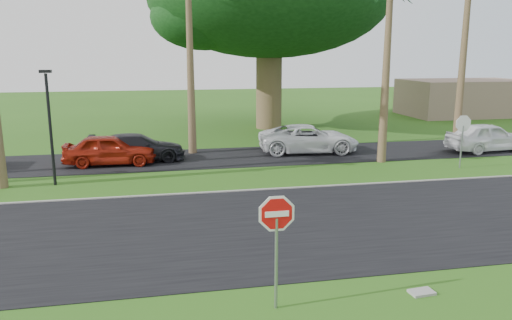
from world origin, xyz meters
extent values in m
plane|color=#2A5816|center=(0.00, 0.00, 0.00)|extent=(120.00, 120.00, 0.00)
cube|color=black|center=(0.00, 2.00, 0.01)|extent=(120.00, 8.00, 0.02)
cube|color=black|center=(0.00, 12.50, 0.01)|extent=(120.00, 5.00, 0.02)
cube|color=gray|center=(0.00, 6.05, 0.03)|extent=(120.00, 0.12, 0.06)
cylinder|color=gray|center=(0.50, -3.00, 1.00)|extent=(0.07, 0.07, 2.00)
cylinder|color=white|center=(0.50, -3.00, 2.10)|extent=(1.05, 0.02, 1.05)
cylinder|color=red|center=(0.50, -3.00, 2.10)|extent=(0.90, 0.02, 0.90)
cube|color=white|center=(0.50, -3.00, 2.10)|extent=(0.50, 0.02, 0.12)
cylinder|color=gray|center=(12.00, 8.00, 1.00)|extent=(0.07, 0.07, 2.00)
cylinder|color=white|center=(12.00, 8.00, 2.10)|extent=(1.05, 0.02, 1.05)
cylinder|color=red|center=(12.00, 8.00, 2.10)|extent=(0.90, 0.02, 0.90)
cube|color=white|center=(12.00, 8.00, 2.10)|extent=(0.50, 0.02, 0.12)
cone|color=brown|center=(0.00, 14.00, 4.75)|extent=(0.44, 0.44, 9.50)
cone|color=brown|center=(9.00, 10.00, 4.25)|extent=(0.44, 0.44, 8.50)
cone|color=brown|center=(15.00, 13.00, 6.00)|extent=(0.44, 0.44, 12.00)
cylinder|color=brown|center=(6.00, 22.00, 3.00)|extent=(1.80, 1.80, 6.00)
cylinder|color=black|center=(-6.00, 8.50, 2.25)|extent=(0.12, 0.12, 4.50)
cube|color=black|center=(-6.00, 8.50, 4.58)|extent=(0.45, 0.25, 0.12)
cube|color=gray|center=(24.00, 26.00, 1.50)|extent=(10.00, 6.00, 3.00)
imported|color=maroon|center=(-4.08, 11.88, 0.74)|extent=(4.36, 1.85, 1.47)
imported|color=black|center=(-2.83, 12.48, 0.67)|extent=(4.70, 2.03, 1.35)
imported|color=white|center=(6.14, 12.92, 0.74)|extent=(5.55, 2.96, 1.49)
imported|color=white|center=(15.79, 11.34, 0.78)|extent=(4.72, 2.26, 1.56)
cube|color=gray|center=(3.87, -3.02, 0.03)|extent=(0.58, 0.40, 0.06)
camera|label=1|loc=(-1.81, -12.42, 5.33)|focal=35.00mm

